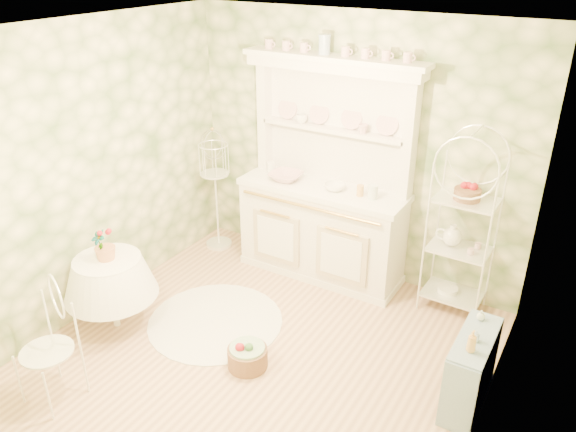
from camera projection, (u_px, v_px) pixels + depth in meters
The scene contains 22 objects.
floor at pixel (258, 357), 4.86m from camera, with size 3.60×3.60×0.00m, color #D5AC87.
ceiling at pixel (249, 33), 3.69m from camera, with size 3.60×3.60×0.00m, color white.
wall_left at pixel (91, 172), 5.11m from camera, with size 3.60×3.60×0.00m, color beige.
wall_right at pixel (497, 283), 3.44m from camera, with size 3.60×3.60×0.00m, color beige.
wall_back at pixel (354, 150), 5.66m from camera, with size 3.60×3.60×0.00m, color beige.
wall_front at pixel (58, 348), 2.89m from camera, with size 3.60×3.60×0.00m, color beige.
kitchen_dresser at pixel (323, 174), 5.63m from camera, with size 1.87×0.61×2.29m, color white.
bakers_rack at pixel (463, 220), 5.13m from camera, with size 0.59×0.42×1.90m, color white.
side_shelf at pixel (470, 371), 4.27m from camera, with size 0.26×0.69×0.60m, color #89A3C0.
round_table at pixel (112, 290), 5.11m from camera, with size 0.70×0.70×0.77m, color white.
cafe_chair at pixel (48, 357), 4.26m from camera, with size 0.36×0.36×0.80m, color white.
birdcage_stand at pixel (216, 187), 6.34m from camera, with size 0.36×0.36×1.51m, color white.
floor_basket at pixel (247, 355), 4.71m from camera, with size 0.34×0.34×0.22m, color #8B6143.
lace_rug at pixel (215, 321), 5.31m from camera, with size 1.27×1.27×0.01m, color white.
bowl_floral at pixel (286, 180), 5.84m from camera, with size 0.34×0.34×0.08m, color white.
bowl_white at pixel (335, 189), 5.61m from camera, with size 0.21×0.21×0.07m, color white.
cup_left at pixel (302, 120), 5.71m from camera, with size 0.12×0.12×0.09m, color white.
cup_right at pixel (363, 130), 5.40m from camera, with size 0.10×0.10×0.09m, color white.
potted_geranium at pixel (100, 247), 4.88m from camera, with size 0.15×0.11×0.29m, color #3F7238.
bottle_amber at pixel (472, 343), 3.96m from camera, with size 0.07×0.07×0.17m, color tan.
bottle_blue at pixel (476, 337), 4.08m from camera, with size 0.04×0.04×0.10m, color #9FB6CE.
bottle_glass at pixel (481, 316), 4.31m from camera, with size 0.07×0.07×0.09m, color silver.
Camera 1 is at (2.20, -3.16, 3.22)m, focal length 35.00 mm.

